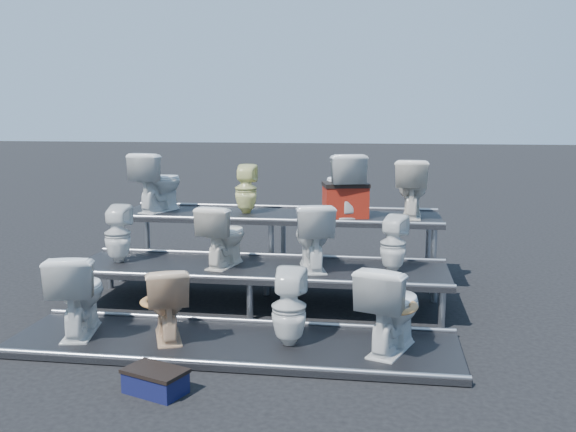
# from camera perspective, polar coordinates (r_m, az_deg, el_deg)

# --- Properties ---
(ground) EXTENTS (80.00, 80.00, 0.00)m
(ground) POSITION_cam_1_polar(r_m,az_deg,el_deg) (7.34, -2.62, -8.03)
(ground) COLOR black
(ground) RESTS_ON ground
(tier_front) EXTENTS (4.20, 1.20, 0.06)m
(tier_front) POSITION_cam_1_polar(r_m,az_deg,el_deg) (6.12, -5.01, -11.30)
(tier_front) COLOR black
(tier_front) RESTS_ON ground
(tier_mid) EXTENTS (4.20, 1.20, 0.46)m
(tier_mid) POSITION_cam_1_polar(r_m,az_deg,el_deg) (7.27, -2.63, -6.30)
(tier_mid) COLOR black
(tier_mid) RESTS_ON ground
(tier_back) EXTENTS (4.20, 1.20, 0.86)m
(tier_back) POSITION_cam_1_polar(r_m,az_deg,el_deg) (8.47, -0.93, -2.68)
(tier_back) COLOR black
(tier_back) RESTS_ON ground
(toilet_0) EXTENTS (0.60, 0.86, 0.80)m
(toilet_0) POSITION_cam_1_polar(r_m,az_deg,el_deg) (6.50, -18.13, -6.52)
(toilet_0) COLOR silver
(toilet_0) RESTS_ON tier_front
(toilet_1) EXTENTS (0.63, 0.79, 0.70)m
(toilet_1) POSITION_cam_1_polar(r_m,az_deg,el_deg) (6.17, -10.74, -7.52)
(toilet_1) COLOR tan
(toilet_1) RESTS_ON tier_front
(toilet_2) EXTENTS (0.33, 0.33, 0.71)m
(toilet_2) POSITION_cam_1_polar(r_m,az_deg,el_deg) (5.90, 0.09, -8.11)
(toilet_2) COLOR silver
(toilet_2) RESTS_ON tier_front
(toilet_3) EXTENTS (0.69, 0.88, 0.79)m
(toilet_3) POSITION_cam_1_polar(r_m,az_deg,el_deg) (5.83, 9.15, -8.01)
(toilet_3) COLOR silver
(toilet_3) RESTS_ON tier_front
(toilet_4) EXTENTS (0.31, 0.31, 0.66)m
(toilet_4) POSITION_cam_1_polar(r_m,az_deg,el_deg) (7.63, -14.90, -1.54)
(toilet_4) COLOR silver
(toilet_4) RESTS_ON tier_mid
(toilet_5) EXTENTS (0.53, 0.75, 0.70)m
(toilet_5) POSITION_cam_1_polar(r_m,az_deg,el_deg) (7.23, -5.75, -1.72)
(toilet_5) COLOR silver
(toilet_5) RESTS_ON tier_mid
(toilet_6) EXTENTS (0.58, 0.81, 0.74)m
(toilet_6) POSITION_cam_1_polar(r_m,az_deg,el_deg) (7.04, 2.18, -1.77)
(toilet_6) COLOR silver
(toilet_6) RESTS_ON tier_mid
(toilet_7) EXTENTS (0.36, 0.37, 0.62)m
(toilet_7) POSITION_cam_1_polar(r_m,az_deg,el_deg) (7.02, 9.33, -2.45)
(toilet_7) COLOR silver
(toilet_7) RESTS_ON tier_mid
(toilet_8) EXTENTS (0.63, 0.86, 0.79)m
(toilet_8) POSITION_cam_1_polar(r_m,az_deg,el_deg) (8.75, -11.46, 2.99)
(toilet_8) COLOR silver
(toilet_8) RESTS_ON tier_back
(toilet_9) EXTENTS (0.30, 0.30, 0.64)m
(toilet_9) POSITION_cam_1_polar(r_m,az_deg,el_deg) (8.43, -3.75, 2.41)
(toilet_9) COLOR #EAE895
(toilet_9) RESTS_ON tier_back
(toilet_10) EXTENTS (0.67, 0.89, 0.80)m
(toilet_10) POSITION_cam_1_polar(r_m,az_deg,el_deg) (8.24, 4.87, 2.81)
(toilet_10) COLOR silver
(toilet_10) RESTS_ON tier_back
(toilet_11) EXTENTS (0.46, 0.75, 0.74)m
(toilet_11) POSITION_cam_1_polar(r_m,az_deg,el_deg) (8.24, 10.94, 2.45)
(toilet_11) COLOR silver
(toilet_11) RESTS_ON tier_back
(red_crate) EXTENTS (0.62, 0.54, 0.39)m
(red_crate) POSITION_cam_1_polar(r_m,az_deg,el_deg) (8.17, 5.12, 1.28)
(red_crate) COLOR maroon
(red_crate) RESTS_ON tier_back
(step_stool) EXTENTS (0.53, 0.42, 0.17)m
(step_stool) POSITION_cam_1_polar(r_m,az_deg,el_deg) (5.27, -11.70, -14.31)
(step_stool) COLOR #0F1236
(step_stool) RESTS_ON ground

